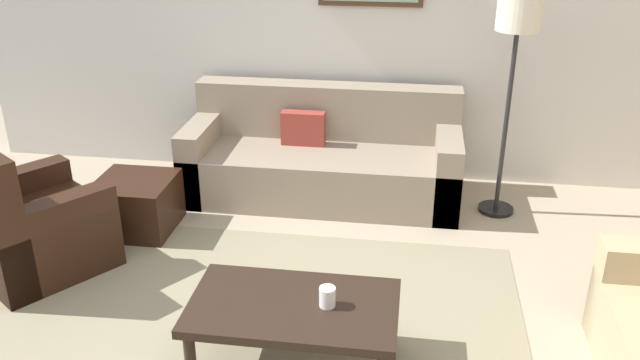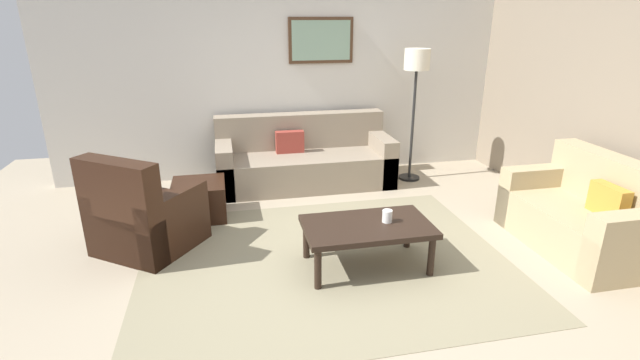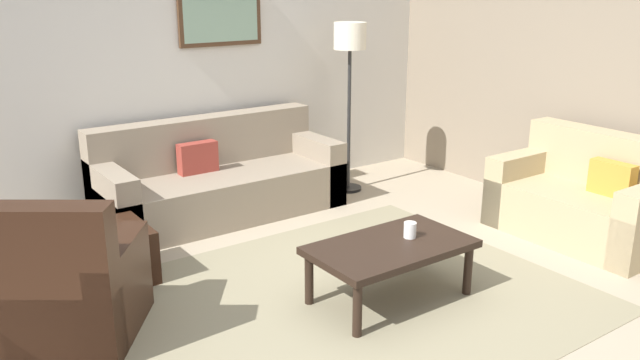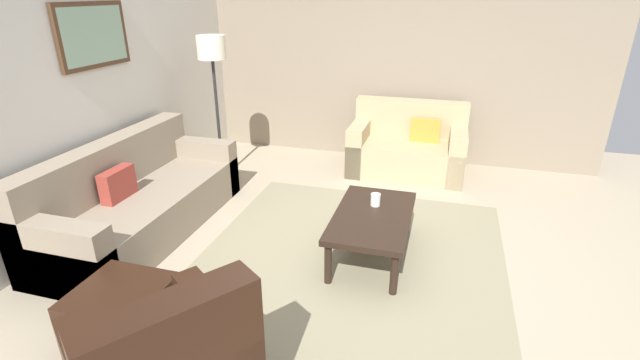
{
  "view_description": "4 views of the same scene",
  "coord_description": "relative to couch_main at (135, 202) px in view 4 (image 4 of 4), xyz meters",
  "views": [
    {
      "loc": [
        0.9,
        -3.01,
        2.42
      ],
      "look_at": [
        0.39,
        0.4,
        0.87
      ],
      "focal_mm": 37.27,
      "sensor_mm": 36.0,
      "label": 1
    },
    {
      "loc": [
        -0.81,
        -3.59,
        2.11
      ],
      "look_at": [
        0.02,
        0.34,
        0.66
      ],
      "focal_mm": 25.84,
      "sensor_mm": 36.0,
      "label": 2
    },
    {
      "loc": [
        -2.41,
        -3.19,
        2.11
      ],
      "look_at": [
        -0.03,
        0.15,
        0.85
      ],
      "focal_mm": 36.66,
      "sensor_mm": 36.0,
      "label": 3
    },
    {
      "loc": [
        -3.06,
        -0.66,
        2.17
      ],
      "look_at": [
        0.27,
        0.29,
        0.7
      ],
      "focal_mm": 25.19,
      "sensor_mm": 36.0,
      "label": 4
    }
  ],
  "objects": [
    {
      "name": "ground_plane",
      "position": [
        -0.17,
        -2.11,
        -0.3
      ],
      "size": [
        8.0,
        8.0,
        0.0
      ],
      "primitive_type": "plane",
      "color": "tan"
    },
    {
      "name": "rear_partition",
      "position": [
        -0.17,
        0.49,
        1.1
      ],
      "size": [
        6.0,
        0.12,
        2.8
      ],
      "primitive_type": "cube",
      "color": "silver",
      "rests_on": "ground_plane"
    },
    {
      "name": "stone_feature_panel",
      "position": [
        2.83,
        -2.11,
        1.1
      ],
      "size": [
        0.12,
        5.2,
        2.8
      ],
      "primitive_type": "cube",
      "color": "gray",
      "rests_on": "ground_plane"
    },
    {
      "name": "area_rug",
      "position": [
        -0.17,
        -2.11,
        -0.29
      ],
      "size": [
        3.27,
        2.6,
        0.01
      ],
      "primitive_type": "cube",
      "color": "gray",
      "rests_on": "ground_plane"
    },
    {
      "name": "couch_main",
      "position": [
        0.0,
        0.0,
        0.0
      ],
      "size": [
        2.23,
        0.89,
        0.88
      ],
      "color": "gray",
      "rests_on": "ground_plane"
    },
    {
      "name": "couch_loveseat",
      "position": [
        2.3,
        -2.35,
        0.01
      ],
      "size": [
        0.83,
        1.41,
        0.88
      ],
      "color": "tan",
      "rests_on": "ground_plane"
    },
    {
      "name": "ottoman",
      "position": [
        -1.31,
        -0.87,
        -0.1
      ],
      "size": [
        0.56,
        0.56,
        0.4
      ],
      "primitive_type": "cube",
      "color": "black",
      "rests_on": "ground_plane"
    },
    {
      "name": "coffee_table",
      "position": [
        0.16,
        -2.26,
        0.06
      ],
      "size": [
        1.1,
        0.64,
        0.41
      ],
      "color": "black",
      "rests_on": "ground_plane"
    },
    {
      "name": "cup",
      "position": [
        0.34,
        -2.26,
        0.17
      ],
      "size": [
        0.09,
        0.09,
        0.11
      ],
      "primitive_type": "cylinder",
      "color": "white",
      "rests_on": "coffee_table"
    },
    {
      "name": "lamp_standing",
      "position": [
        1.43,
        -0.17,
        1.11
      ],
      "size": [
        0.32,
        0.32,
        1.71
      ],
      "color": "black",
      "rests_on": "ground_plane"
    },
    {
      "name": "framed_artwork",
      "position": [
        0.32,
        0.41,
        1.49
      ],
      "size": [
        0.85,
        0.04,
        0.58
      ],
      "color": "#472D1C"
    }
  ]
}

